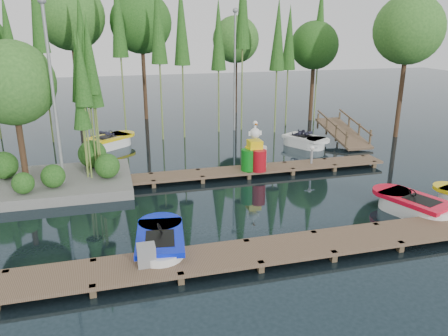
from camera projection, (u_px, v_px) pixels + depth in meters
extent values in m
plane|color=#1B2B33|center=(215.00, 201.00, 16.36)|extent=(90.00, 90.00, 0.00)
cube|color=brown|center=(253.00, 252.00, 12.15)|extent=(18.00, 1.50, 0.10)
cube|color=brown|center=(7.00, 280.00, 11.20)|extent=(0.16, 0.16, 0.50)
cube|color=brown|center=(93.00, 295.00, 10.57)|extent=(0.16, 0.16, 0.50)
cube|color=brown|center=(94.00, 268.00, 11.73)|extent=(0.16, 0.16, 0.50)
cube|color=brown|center=(181.00, 282.00, 11.10)|extent=(0.16, 0.16, 0.50)
cube|color=brown|center=(173.00, 258.00, 12.26)|extent=(0.16, 0.16, 0.50)
cube|color=brown|center=(261.00, 270.00, 11.63)|extent=(0.16, 0.16, 0.50)
cube|color=brown|center=(246.00, 248.00, 12.79)|extent=(0.16, 0.16, 0.50)
cube|color=brown|center=(333.00, 259.00, 12.16)|extent=(0.16, 0.16, 0.50)
cube|color=brown|center=(313.00, 239.00, 13.32)|extent=(0.16, 0.16, 0.50)
cube|color=brown|center=(400.00, 250.00, 12.69)|extent=(0.16, 0.16, 0.50)
cube|color=brown|center=(375.00, 231.00, 13.85)|extent=(0.16, 0.16, 0.50)
cube|color=brown|center=(432.00, 223.00, 14.38)|extent=(0.16, 0.16, 0.50)
cube|color=brown|center=(223.00, 172.00, 18.82)|extent=(15.00, 1.20, 0.10)
cube|color=brown|center=(47.00, 196.00, 16.69)|extent=(0.16, 0.16, 0.50)
cube|color=brown|center=(50.00, 188.00, 17.57)|extent=(0.16, 0.16, 0.50)
cube|color=brown|center=(102.00, 191.00, 17.19)|extent=(0.16, 0.16, 0.50)
cube|color=brown|center=(102.00, 183.00, 18.07)|extent=(0.16, 0.16, 0.50)
cube|color=brown|center=(154.00, 186.00, 17.69)|extent=(0.16, 0.16, 0.50)
cube|color=brown|center=(151.00, 179.00, 18.57)|extent=(0.16, 0.16, 0.50)
cube|color=brown|center=(203.00, 182.00, 18.19)|extent=(0.16, 0.16, 0.50)
cube|color=brown|center=(198.00, 175.00, 19.07)|extent=(0.16, 0.16, 0.50)
cube|color=brown|center=(249.00, 178.00, 18.69)|extent=(0.16, 0.16, 0.50)
cube|color=brown|center=(242.00, 171.00, 19.57)|extent=(0.16, 0.16, 0.50)
cube|color=brown|center=(293.00, 174.00, 19.19)|extent=(0.16, 0.16, 0.50)
cube|color=brown|center=(284.00, 167.00, 20.07)|extent=(0.16, 0.16, 0.50)
cube|color=brown|center=(334.00, 170.00, 19.69)|extent=(0.16, 0.16, 0.50)
cube|color=brown|center=(324.00, 164.00, 20.58)|extent=(0.16, 0.16, 0.50)
cube|color=brown|center=(374.00, 166.00, 20.20)|extent=(0.16, 0.16, 0.50)
cube|color=brown|center=(362.00, 161.00, 21.08)|extent=(0.16, 0.16, 0.50)
cube|color=slate|center=(52.00, 184.00, 17.57)|extent=(6.20, 4.20, 0.42)
sphere|color=#2B611E|center=(4.00, 165.00, 17.44)|extent=(1.10, 1.10, 1.10)
sphere|color=#2B611E|center=(53.00, 176.00, 16.50)|extent=(0.90, 0.90, 0.90)
sphere|color=#2B611E|center=(92.00, 154.00, 18.82)|extent=(1.20, 1.20, 1.20)
sphere|color=#2B611E|center=(23.00, 183.00, 15.90)|extent=(0.80, 0.80, 0.80)
sphere|color=#2B611E|center=(107.00, 166.00, 17.53)|extent=(1.00, 1.00, 1.00)
cylinder|color=#412B1B|center=(21.00, 140.00, 17.13)|extent=(0.24, 0.24, 3.60)
sphere|color=#3E792B|center=(12.00, 83.00, 16.44)|extent=(3.20, 3.20, 3.20)
cylinder|color=olive|center=(91.00, 111.00, 17.65)|extent=(0.07, 0.07, 5.93)
cone|color=#2B611E|center=(86.00, 58.00, 17.01)|extent=(0.70, 0.70, 2.97)
cylinder|color=olive|center=(83.00, 115.00, 17.47)|extent=(0.07, 0.07, 5.66)
cone|color=#2B611E|center=(78.00, 65.00, 16.85)|extent=(0.70, 0.70, 2.83)
cylinder|color=olive|center=(97.00, 119.00, 17.83)|extent=(0.07, 0.07, 5.22)
cone|color=#2B611E|center=(93.00, 74.00, 17.26)|extent=(0.70, 0.70, 2.61)
cylinder|color=olive|center=(86.00, 120.00, 16.95)|extent=(0.07, 0.07, 5.53)
cone|color=#2B611E|center=(81.00, 69.00, 16.35)|extent=(0.70, 0.70, 2.76)
cylinder|color=olive|center=(84.00, 138.00, 17.27)|extent=(0.07, 0.07, 4.01)
cone|color=#2B611E|center=(81.00, 103.00, 16.83)|extent=(0.70, 0.70, 2.01)
cylinder|color=olive|center=(94.00, 109.00, 17.55)|extent=(0.07, 0.07, 6.11)
cone|color=#2B611E|center=(89.00, 54.00, 16.89)|extent=(0.70, 0.70, 3.05)
cylinder|color=#412B1B|center=(402.00, 85.00, 24.90)|extent=(0.26, 0.26, 6.06)
sphere|color=#3E792B|center=(409.00, 29.00, 23.96)|extent=(3.81, 3.81, 3.81)
cylinder|color=#412B1B|center=(312.00, 84.00, 29.65)|extent=(0.26, 0.26, 5.02)
sphere|color=#2B611E|center=(315.00, 45.00, 28.87)|extent=(3.16, 3.16, 3.16)
cylinder|color=#412B1B|center=(235.00, 77.00, 32.28)|extent=(0.26, 0.26, 5.31)
sphere|color=#3E792B|center=(236.00, 39.00, 31.45)|extent=(3.34, 3.34, 3.34)
cylinder|color=#412B1B|center=(144.00, 72.00, 29.82)|extent=(0.26, 0.26, 6.46)
sphere|color=#2B611E|center=(141.00, 22.00, 28.82)|extent=(4.06, 4.06, 4.06)
cylinder|color=#412B1B|center=(76.00, 71.00, 28.64)|extent=(0.26, 0.26, 6.85)
sphere|color=#3E792B|center=(70.00, 16.00, 27.58)|extent=(4.31, 4.31, 4.31)
cylinder|color=olive|center=(14.00, 77.00, 22.57)|extent=(0.09, 0.09, 7.48)
cone|color=#2B611E|center=(8.00, 35.00, 21.92)|extent=(0.90, 0.90, 4.11)
cylinder|color=olive|center=(42.00, 54.00, 23.13)|extent=(0.09, 0.09, 9.66)
cylinder|color=olive|center=(85.00, 70.00, 24.87)|extent=(0.09, 0.09, 7.69)
cone|color=#2B611E|center=(81.00, 31.00, 24.20)|extent=(0.90, 0.90, 4.23)
cylinder|color=olive|center=(121.00, 58.00, 24.85)|extent=(0.09, 0.09, 8.99)
cone|color=#2B611E|center=(118.00, 11.00, 24.06)|extent=(0.90, 0.90, 4.94)
cylinder|color=olive|center=(160.00, 65.00, 23.95)|extent=(0.09, 0.09, 8.44)
cone|color=#2B611E|center=(158.00, 19.00, 23.21)|extent=(0.90, 0.90, 4.64)
cylinder|color=olive|center=(183.00, 66.00, 24.42)|extent=(0.09, 0.09, 8.22)
cone|color=#2B611E|center=(181.00, 23.00, 23.70)|extent=(0.90, 0.90, 4.52)
cylinder|color=olive|center=(219.00, 71.00, 25.91)|extent=(0.09, 0.09, 7.41)
cone|color=#2B611E|center=(218.00, 34.00, 25.27)|extent=(0.90, 0.90, 4.07)
cylinder|color=olive|center=(242.00, 50.00, 26.13)|extent=(0.09, 0.09, 9.77)
cone|color=#2B611E|center=(243.00, 1.00, 25.28)|extent=(0.90, 0.90, 5.38)
cylinder|color=olive|center=(277.00, 71.00, 25.77)|extent=(0.09, 0.09, 7.40)
cone|color=#2B611E|center=(278.00, 34.00, 25.13)|extent=(0.90, 0.90, 4.07)
cylinder|color=olive|center=(288.00, 70.00, 27.62)|extent=(0.09, 0.09, 7.14)
cone|color=#2B611E|center=(289.00, 37.00, 27.00)|extent=(0.90, 0.90, 3.93)
cylinder|color=olive|center=(318.00, 57.00, 28.94)|extent=(0.09, 0.09, 8.61)
cone|color=#2B611E|center=(320.00, 18.00, 28.19)|extent=(0.90, 0.90, 4.74)
cylinder|color=gray|center=(54.00, 104.00, 16.21)|extent=(0.12, 0.12, 7.00)
sphere|color=gray|center=(42.00, 0.00, 15.09)|extent=(0.30, 0.30, 0.30)
cylinder|color=gray|center=(235.00, 74.00, 26.35)|extent=(0.12, 0.12, 7.00)
sphere|color=gray|center=(235.00, 10.00, 25.24)|extent=(0.30, 0.30, 0.30)
cube|color=brown|center=(343.00, 133.00, 24.38)|extent=(1.50, 3.94, 0.95)
cube|color=brown|center=(346.00, 140.00, 22.72)|extent=(0.08, 0.08, 0.90)
cube|color=brown|center=(336.00, 133.00, 23.70)|extent=(0.08, 0.08, 0.90)
cube|color=brown|center=(327.00, 127.00, 24.67)|extent=(0.08, 0.08, 0.90)
cube|color=brown|center=(318.00, 121.00, 25.65)|extent=(0.08, 0.08, 0.90)
cube|color=brown|center=(332.00, 123.00, 24.02)|extent=(0.06, 3.54, 0.83)
cube|color=brown|center=(370.00, 138.00, 23.07)|extent=(0.08, 0.08, 0.90)
cube|color=brown|center=(359.00, 132.00, 24.04)|extent=(0.08, 0.08, 0.90)
cube|color=brown|center=(349.00, 125.00, 25.02)|extent=(0.08, 0.08, 0.90)
cube|color=brown|center=(339.00, 120.00, 25.99)|extent=(0.08, 0.08, 0.90)
cube|color=brown|center=(355.00, 122.00, 24.36)|extent=(0.06, 3.54, 0.83)
cube|color=white|center=(161.00, 247.00, 12.48)|extent=(1.46, 1.46, 0.59)
cylinder|color=white|center=(161.00, 237.00, 13.09)|extent=(1.45, 1.45, 0.59)
cylinder|color=white|center=(160.00, 259.00, 11.86)|extent=(1.45, 1.45, 0.59)
cube|color=#081DD5|center=(160.00, 237.00, 12.37)|extent=(1.60, 2.41, 0.15)
cylinder|color=#081DD5|center=(160.00, 223.00, 13.27)|extent=(1.48, 1.48, 0.15)
cube|color=black|center=(160.00, 239.00, 12.16)|extent=(0.94, 1.16, 0.06)
torus|color=black|center=(160.00, 228.00, 12.46)|extent=(0.20, 0.32, 0.29)
cube|color=white|center=(415.00, 209.00, 15.12)|extent=(1.67, 1.68, 0.60)
cylinder|color=white|center=(398.00, 203.00, 15.63)|extent=(1.67, 1.67, 0.60)
cylinder|color=white|center=(432.00, 215.00, 14.61)|extent=(1.67, 1.67, 0.60)
cube|color=red|center=(416.00, 200.00, 15.02)|extent=(2.02, 2.59, 0.15)
cylinder|color=red|center=(392.00, 192.00, 15.76)|extent=(1.70, 1.70, 0.15)
cube|color=black|center=(422.00, 201.00, 14.83)|extent=(1.12, 1.29, 0.07)
torus|color=black|center=(412.00, 193.00, 15.08)|extent=(0.25, 0.34, 0.29)
cube|color=white|center=(109.00, 143.00, 23.50)|extent=(1.82, 1.82, 0.59)
cylinder|color=white|center=(119.00, 141.00, 24.00)|extent=(1.81, 1.81, 0.59)
cylinder|color=white|center=(99.00, 146.00, 23.01)|extent=(1.81, 1.81, 0.59)
cube|color=yellow|center=(109.00, 138.00, 23.40)|extent=(2.59, 2.42, 0.15)
cylinder|color=yellow|center=(123.00, 134.00, 24.12)|extent=(1.85, 1.85, 0.15)
cube|color=black|center=(105.00, 137.00, 23.23)|extent=(1.33, 1.29, 0.06)
torus|color=black|center=(111.00, 133.00, 23.46)|extent=(0.33, 0.31, 0.29)
imported|color=#1E1E2D|center=(104.00, 133.00, 23.10)|extent=(0.58, 0.56, 1.05)
cube|color=white|center=(304.00, 143.00, 23.71)|extent=(1.66, 1.66, 0.55)
cylinder|color=white|center=(313.00, 145.00, 23.31)|extent=(1.65, 1.65, 0.55)
cylinder|color=white|center=(295.00, 141.00, 24.11)|extent=(1.65, 1.65, 0.55)
cube|color=white|center=(304.00, 137.00, 23.62)|extent=(2.13, 2.43, 0.14)
cylinder|color=white|center=(318.00, 140.00, 23.03)|extent=(1.68, 1.68, 0.14)
cube|color=black|center=(301.00, 136.00, 23.74)|extent=(1.15, 1.24, 0.06)
torus|color=black|center=(307.00, 134.00, 23.46)|extent=(0.27, 0.31, 0.27)
imported|color=#1E1E2D|center=(300.00, 132.00, 23.71)|extent=(0.46, 0.50, 0.90)
imported|color=#1E1E2D|center=(309.00, 133.00, 23.73)|extent=(0.35, 0.39, 0.68)
cube|color=gray|center=(146.00, 255.00, 11.32)|extent=(0.47, 0.40, 0.58)
cylinder|color=yellow|center=(252.00, 158.00, 18.98)|extent=(0.66, 0.66, 0.98)
cylinder|color=#0C6F15|center=(248.00, 160.00, 18.74)|extent=(0.62, 0.62, 0.93)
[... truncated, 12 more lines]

